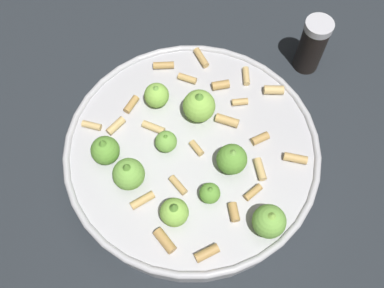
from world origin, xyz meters
The scene contains 3 objects.
ground_plane centered at (0.00, 0.00, 0.00)m, with size 2.40×2.40×0.00m, color #23282D.
cooking_pan centered at (0.00, 0.00, 0.03)m, with size 0.35×0.35×0.10m.
pepper_shaker centered at (-0.24, 0.08, 0.05)m, with size 0.04×0.04×0.10m.
Camera 1 is at (0.23, 0.12, 0.58)m, focal length 41.11 mm.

